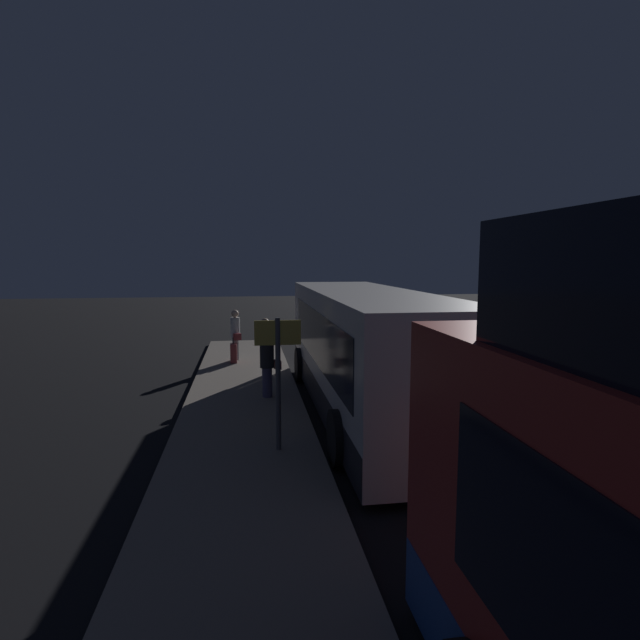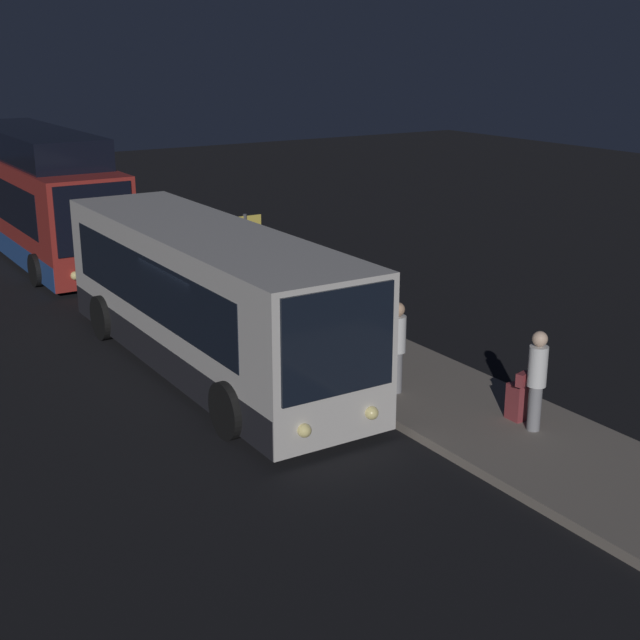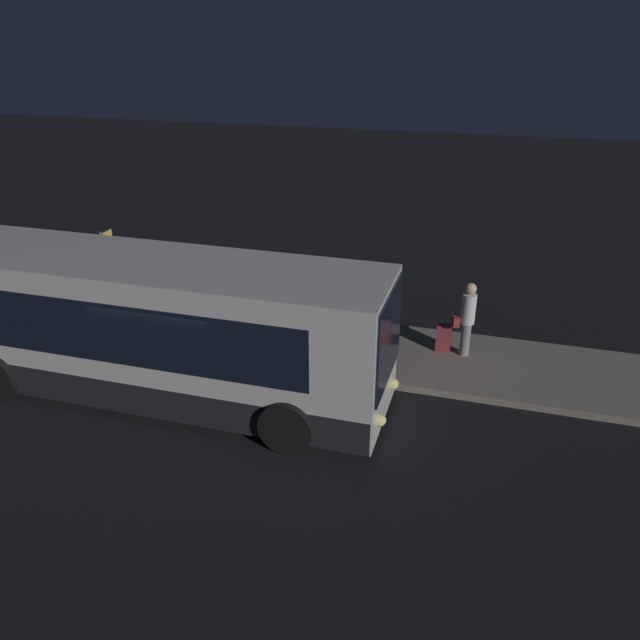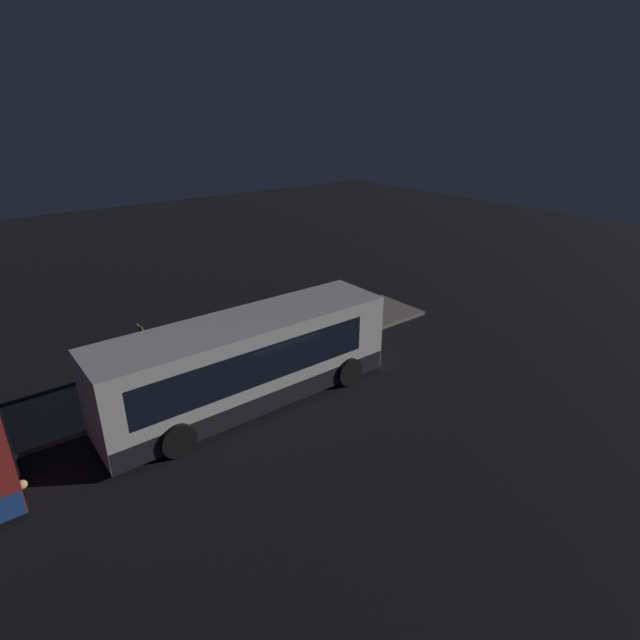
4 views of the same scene
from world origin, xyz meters
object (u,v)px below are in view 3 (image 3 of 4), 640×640
passenger_with_bags (467,316)px  sign_post (105,266)px  passenger_boarding (344,319)px  passenger_waiting (247,309)px  suitcase (444,338)px  bus_lead (149,328)px

passenger_with_bags → sign_post: bearing=81.6°
passenger_boarding → passenger_with_bags: (2.71, 0.97, -0.00)m
passenger_waiting → passenger_boarding: bearing=163.7°
passenger_boarding → suitcase: size_ratio=2.00×
bus_lead → passenger_boarding: size_ratio=5.60×
bus_lead → sign_post: (-2.56, 2.31, 0.31)m
passenger_boarding → suitcase: 2.55m
bus_lead → sign_post: size_ratio=4.00×
passenger_boarding → bus_lead: bearing=-170.1°
bus_lead → suitcase: 6.82m
sign_post → passenger_waiting: bearing=0.7°
passenger_waiting → sign_post: (-3.77, -0.04, 0.71)m
passenger_with_bags → suitcase: (-0.49, 0.07, -0.68)m
passenger_boarding → passenger_with_bags: size_ratio=1.00×
bus_lead → passenger_waiting: size_ratio=5.83×
bus_lead → passenger_with_bags: bearing=27.4°
suitcase → passenger_boarding: bearing=-155.0°
passenger_with_bags → sign_post: sign_post is taller
suitcase → sign_post: 8.58m
passenger_with_bags → passenger_waiting: bearing=85.7°
bus_lead → passenger_waiting: bearing=62.7°
passenger_boarding → suitcase: passenger_boarding is taller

